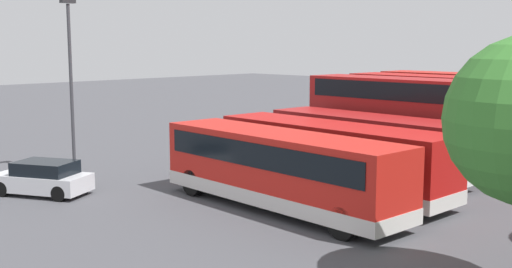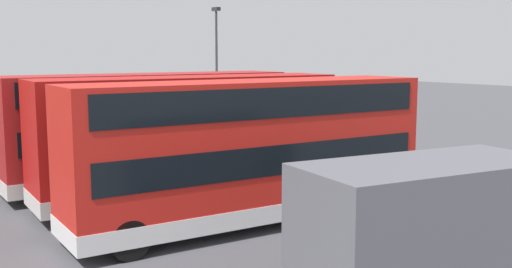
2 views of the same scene
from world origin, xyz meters
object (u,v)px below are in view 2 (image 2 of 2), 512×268
at_px(bus_double_decker_near_end, 252,148).
at_px(bus_single_deck_fourth, 122,135).
at_px(car_hatchback_silver, 159,120).
at_px(lamp_post_tall, 217,60).
at_px(bus_double_decker_second, 191,134).
at_px(bus_single_deck_sixth, 56,122).
at_px(bus_double_decker_third, 150,126).
at_px(waste_bin_yellow, 270,142).
at_px(bus_single_deck_fifth, 80,128).
at_px(box_truck_blue, 457,227).

distance_m(bus_double_decker_near_end, bus_single_deck_fourth, 10.86).
height_order(car_hatchback_silver, lamp_post_tall, lamp_post_tall).
height_order(bus_double_decker_second, bus_single_deck_sixth, bus_double_decker_second).
bearing_deg(bus_double_decker_near_end, lamp_post_tall, -28.34).
bearing_deg(bus_double_decker_third, lamp_post_tall, -40.42).
bearing_deg(bus_double_decker_third, bus_double_decker_near_end, -178.85).
bearing_deg(waste_bin_yellow, bus_single_deck_fifth, 72.20).
relative_size(bus_double_decker_third, car_hatchback_silver, 2.72).
distance_m(bus_double_decker_near_end, lamp_post_tall, 22.84).
distance_m(bus_double_decker_second, waste_bin_yellow, 11.93).
xyz_separation_m(bus_double_decker_second, car_hatchback_silver, (19.23, -7.94, -1.75)).
relative_size(bus_double_decker_near_end, bus_single_deck_fifth, 1.07).
height_order(bus_single_deck_fifth, car_hatchback_silver, bus_single_deck_fifth).
relative_size(bus_single_deck_fourth, lamp_post_tall, 1.22).
height_order(bus_double_decker_near_end, bus_single_deck_fifth, bus_double_decker_near_end).
height_order(bus_single_deck_fourth, bus_single_deck_fifth, same).
bearing_deg(bus_double_decker_third, bus_single_deck_fifth, 3.54).
bearing_deg(bus_double_decker_second, bus_double_decker_third, 1.26).
relative_size(bus_double_decker_near_end, car_hatchback_silver, 2.75).
xyz_separation_m(bus_single_deck_fourth, bus_single_deck_fifth, (3.62, 0.71, 0.00)).
height_order(bus_double_decker_second, box_truck_blue, bus_double_decker_second).
xyz_separation_m(bus_double_decker_second, bus_double_decker_third, (3.31, 0.07, 0.00)).
bearing_deg(bus_single_deck_sixth, lamp_post_tall, -79.73).
relative_size(bus_double_decker_second, waste_bin_yellow, 12.01).
height_order(bus_single_deck_fifth, box_truck_blue, box_truck_blue).
bearing_deg(box_truck_blue, car_hatchback_silver, -14.19).
bearing_deg(car_hatchback_silver, bus_double_decker_second, 157.57).
bearing_deg(bus_double_decker_second, waste_bin_yellow, -50.28).
height_order(bus_single_deck_fourth, lamp_post_tall, lamp_post_tall).
relative_size(bus_double_decker_third, waste_bin_yellow, 12.41).
distance_m(box_truck_blue, car_hatchback_silver, 31.57).
xyz_separation_m(car_hatchback_silver, lamp_post_tall, (-3.10, -2.91, 4.19)).
bearing_deg(car_hatchback_silver, bus_single_deck_fifth, 135.57).
bearing_deg(car_hatchback_silver, box_truck_blue, 165.81).
bearing_deg(box_truck_blue, bus_single_deck_fourth, 0.04).
height_order(bus_single_deck_fourth, box_truck_blue, box_truck_blue).
bearing_deg(bus_double_decker_near_end, bus_single_deck_fifth, 2.36).
bearing_deg(bus_double_decker_second, lamp_post_tall, -33.92).
bearing_deg(bus_single_deck_fourth, bus_double_decker_near_end, 179.37).
height_order(lamp_post_tall, waste_bin_yellow, lamp_post_tall).
relative_size(car_hatchback_silver, lamp_post_tall, 0.52).
bearing_deg(box_truck_blue, bus_double_decker_second, 1.03).
bearing_deg(bus_single_deck_sixth, bus_single_deck_fourth, -172.54).
bearing_deg(waste_bin_yellow, box_truck_blue, 154.89).
bearing_deg(bus_single_deck_fourth, bus_double_decker_second, 178.43).
bearing_deg(car_hatchback_silver, bus_single_deck_fourth, 147.70).
bearing_deg(waste_bin_yellow, bus_single_deck_sixth, 56.36).
relative_size(bus_double_decker_near_end, bus_single_deck_sixth, 1.08).
distance_m(bus_double_decker_second, box_truck_blue, 11.39).
relative_size(bus_double_decker_second, lamp_post_tall, 1.36).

